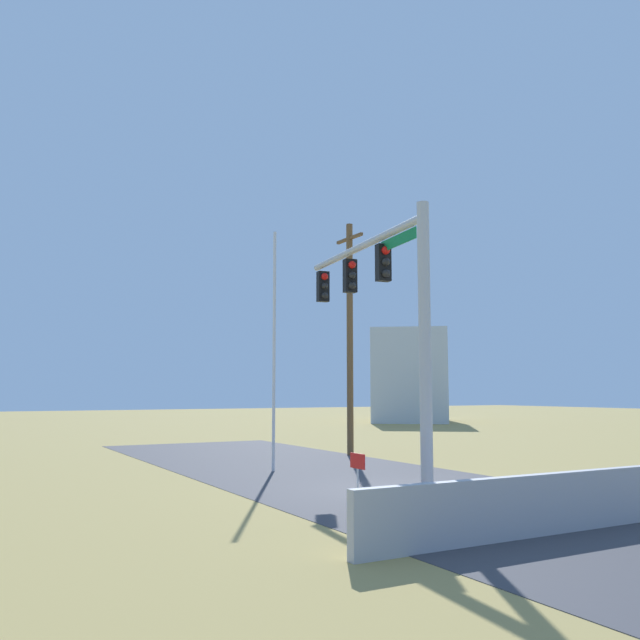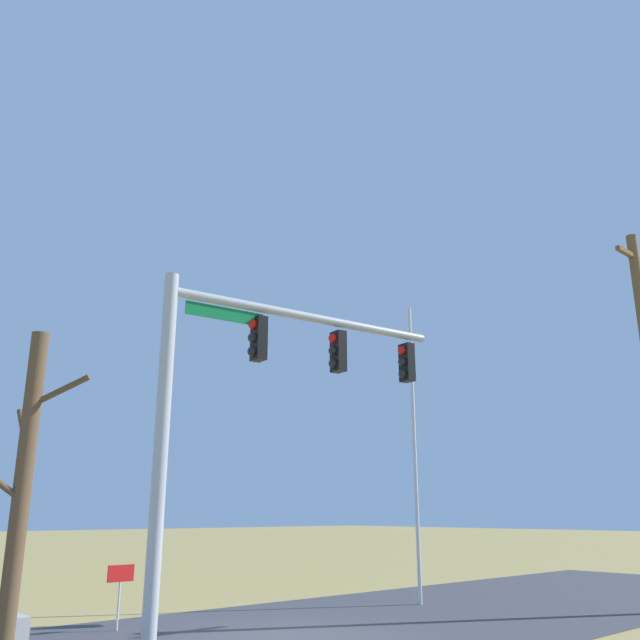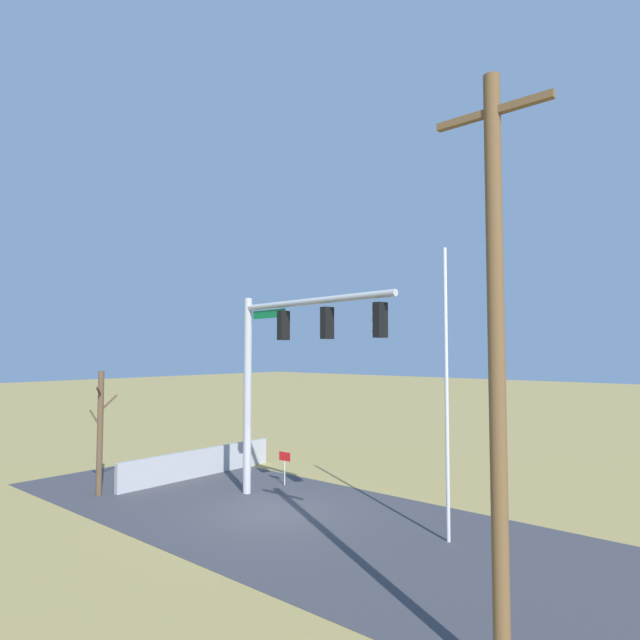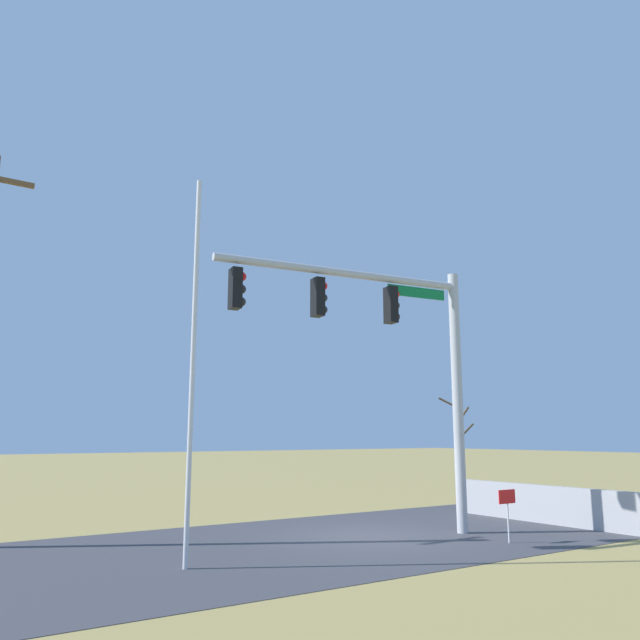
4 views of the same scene
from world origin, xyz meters
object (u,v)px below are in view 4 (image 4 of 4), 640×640
object	(u,v)px
signal_mast	(392,340)
flagpole	(193,364)
bare_tree	(459,444)
open_sign	(507,503)

from	to	relation	value
signal_mast	flagpole	world-z (taller)	flagpole
bare_tree	open_sign	distance (m)	6.62
flagpole	bare_tree	bearing A→B (deg)	18.34
flagpole	bare_tree	xyz separation A→B (m)	(11.28, 3.74, -1.68)
signal_mast	bare_tree	bearing A→B (deg)	30.01
flagpole	bare_tree	size ratio (longest dim) A/B	1.81
open_sign	flagpole	bearing A→B (deg)	168.77
bare_tree	open_sign	xyz separation A→B (m)	(-3.87, -5.21, -1.30)
flagpole	open_sign	bearing A→B (deg)	-11.23
signal_mast	open_sign	distance (m)	4.79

